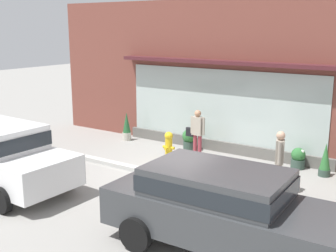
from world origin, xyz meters
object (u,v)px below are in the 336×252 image
(parked_car_white, at_px, (0,153))
(potted_plant_window_left, at_px, (189,139))
(pedestrian_with_handbag, at_px, (197,131))
(pedestrian_passerby, at_px, (279,158))
(fire_hydrant, at_px, (169,146))
(parked_car_dark_gray, at_px, (223,205))
(potted_plant_trailing_edge, at_px, (298,158))
(potted_plant_near_hydrant, at_px, (127,127))
(potted_plant_doorstep, at_px, (325,160))

(parked_car_white, height_order, potted_plant_window_left, parked_car_white)
(pedestrian_with_handbag, xyz_separation_m, pedestrian_passerby, (3.18, -1.45, 0.03))
(fire_hydrant, height_order, parked_car_dark_gray, parked_car_dark_gray)
(parked_car_white, xyz_separation_m, potted_plant_trailing_edge, (5.82, 5.83, -0.61))
(parked_car_dark_gray, height_order, potted_plant_trailing_edge, parked_car_dark_gray)
(potted_plant_trailing_edge, distance_m, potted_plant_near_hydrant, 6.23)
(pedestrian_with_handbag, height_order, potted_plant_doorstep, pedestrian_with_handbag)
(parked_car_dark_gray, distance_m, potted_plant_near_hydrant, 8.40)
(potted_plant_trailing_edge, xyz_separation_m, potted_plant_doorstep, (0.82, -0.24, 0.14))
(potted_plant_doorstep, bearing_deg, potted_plant_near_hydrant, -179.56)
(potted_plant_near_hydrant, bearing_deg, potted_plant_trailing_edge, 2.68)
(fire_hydrant, xyz_separation_m, parked_car_white, (-2.24, -4.36, 0.46))
(potted_plant_trailing_edge, bearing_deg, potted_plant_doorstep, -16.20)
(pedestrian_with_handbag, height_order, potted_plant_near_hydrant, pedestrian_with_handbag)
(parked_car_dark_gray, bearing_deg, potted_plant_window_left, 125.02)
(pedestrian_with_handbag, height_order, potted_plant_window_left, pedestrian_with_handbag)
(fire_hydrant, distance_m, parked_car_white, 4.92)
(pedestrian_with_handbag, bearing_deg, pedestrian_passerby, 158.29)
(fire_hydrant, xyz_separation_m, potted_plant_doorstep, (4.40, 1.23, -0.01))
(potted_plant_window_left, bearing_deg, fire_hydrant, -88.94)
(parked_car_white, relative_size, potted_plant_near_hydrant, 4.01)
(potted_plant_near_hydrant, height_order, potted_plant_window_left, potted_plant_near_hydrant)
(potted_plant_window_left, bearing_deg, potted_plant_near_hydrant, -177.63)
(fire_hydrant, relative_size, potted_plant_near_hydrant, 0.88)
(pedestrian_passerby, distance_m, potted_plant_trailing_edge, 2.34)
(pedestrian_passerby, bearing_deg, parked_car_white, 103.39)
(pedestrian_with_handbag, distance_m, potted_plant_near_hydrant, 3.31)
(pedestrian_with_handbag, distance_m, potted_plant_trailing_edge, 3.13)
(fire_hydrant, relative_size, parked_car_dark_gray, 0.20)
(pedestrian_with_handbag, height_order, parked_car_white, parked_car_white)
(fire_hydrant, height_order, potted_plant_doorstep, potted_plant_doorstep)
(potted_plant_near_hydrant, bearing_deg, potted_plant_doorstep, 0.44)
(parked_car_white, bearing_deg, pedestrian_passerby, 32.23)
(pedestrian_with_handbag, height_order, pedestrian_passerby, pedestrian_passerby)
(parked_car_dark_gray, xyz_separation_m, potted_plant_doorstep, (0.48, 5.29, -0.45))
(parked_car_dark_gray, xyz_separation_m, potted_plant_trailing_edge, (-0.34, 5.53, -0.58))
(parked_car_white, xyz_separation_m, parked_car_dark_gray, (6.16, 0.30, -0.03))
(parked_car_white, relative_size, parked_car_dark_gray, 0.90)
(potted_plant_trailing_edge, height_order, potted_plant_window_left, potted_plant_window_left)
(parked_car_dark_gray, bearing_deg, potted_plant_trailing_edge, 92.07)
(potted_plant_trailing_edge, bearing_deg, parked_car_dark_gray, -86.51)
(potted_plant_near_hydrant, bearing_deg, pedestrian_with_handbag, -8.88)
(parked_car_white, distance_m, potted_plant_window_left, 6.08)
(fire_hydrant, bearing_deg, potted_plant_window_left, 91.06)
(pedestrian_passerby, distance_m, potted_plant_window_left, 4.37)
(fire_hydrant, bearing_deg, pedestrian_passerby, -11.63)
(pedestrian_passerby, height_order, potted_plant_doorstep, pedestrian_passerby)
(fire_hydrant, distance_m, pedestrian_passerby, 3.90)
(parked_car_dark_gray, height_order, potted_plant_window_left, parked_car_dark_gray)
(pedestrian_with_handbag, height_order, parked_car_dark_gray, parked_car_dark_gray)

